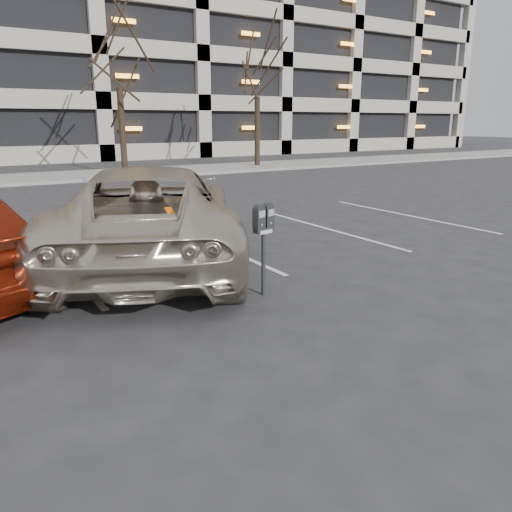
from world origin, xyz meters
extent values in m
plane|color=#28282B|center=(0.00, 0.00, 0.00)|extent=(140.00, 140.00, 0.00)
cube|color=gray|center=(0.00, 16.00, 0.06)|extent=(80.00, 4.00, 0.12)
cube|color=silver|center=(-1.40, 2.30, 0.01)|extent=(0.10, 5.20, 0.00)
cube|color=silver|center=(1.40, 2.30, 0.01)|extent=(0.10, 5.20, 0.00)
cube|color=silver|center=(4.20, 2.30, 0.01)|extent=(0.10, 5.20, 0.00)
cube|color=silver|center=(7.00, 2.30, 0.01)|extent=(0.10, 5.20, 0.00)
cube|color=black|center=(12.00, 34.00, 9.00)|extent=(49.92, 19.20, 18.00)
cylinder|color=black|center=(4.00, 16.00, 1.87)|extent=(0.28, 0.28, 3.75)
cylinder|color=black|center=(11.00, 16.00, 1.77)|extent=(0.28, 0.28, 3.54)
cylinder|color=black|center=(0.63, -0.83, 0.45)|extent=(0.06, 0.06, 0.90)
cube|color=black|center=(0.63, -0.83, 0.92)|extent=(0.31, 0.16, 0.06)
cube|color=silver|center=(0.64, -0.89, 0.90)|extent=(0.22, 0.05, 0.05)
cube|color=gray|center=(0.56, -0.91, 1.15)|extent=(0.11, 0.03, 0.09)
cube|color=gray|center=(0.73, -0.88, 1.15)|extent=(0.11, 0.03, 0.09)
imported|color=beige|center=(-0.11, 1.51, 0.82)|extent=(4.89, 6.50, 1.64)
cube|color=#EE5405|center=(-0.46, 0.47, 1.64)|extent=(0.10, 0.20, 0.01)
camera|label=1|loc=(-2.90, -6.34, 2.33)|focal=35.00mm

